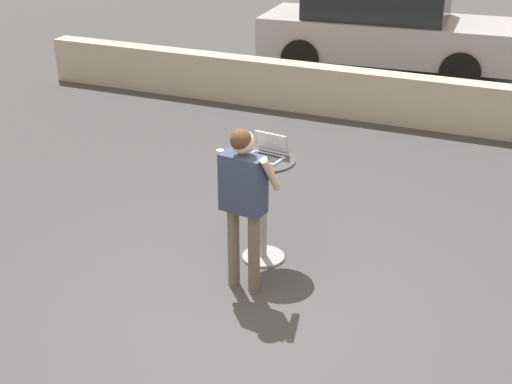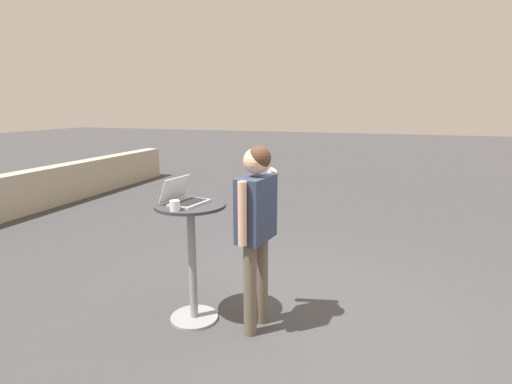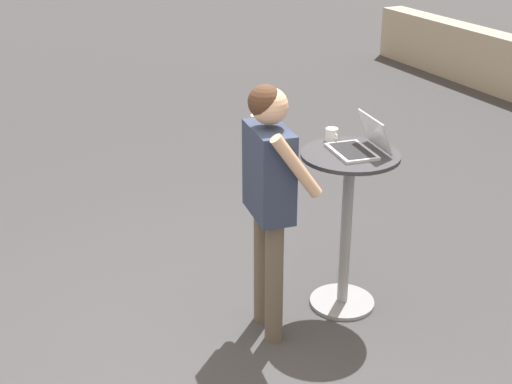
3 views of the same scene
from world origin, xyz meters
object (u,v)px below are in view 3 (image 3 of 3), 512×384
at_px(coffee_mug, 332,135).
at_px(cafe_table, 347,213).
at_px(laptop, 360,144).
at_px(standing_person, 269,184).

bearing_deg(coffee_mug, cafe_table, -2.21).
height_order(laptop, coffee_mug, laptop).
bearing_deg(coffee_mug, laptop, 12.18).
bearing_deg(laptop, coffee_mug, -167.82).
relative_size(laptop, standing_person, 0.24).
relative_size(coffee_mug, standing_person, 0.07).
distance_m(cafe_table, laptop, 0.46).
bearing_deg(standing_person, laptop, 93.27).
xyz_separation_m(laptop, standing_person, (0.04, -0.64, -0.13)).
height_order(cafe_table, laptop, laptop).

